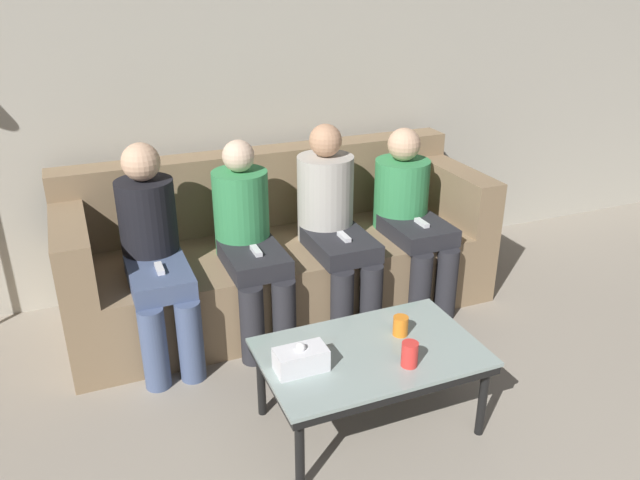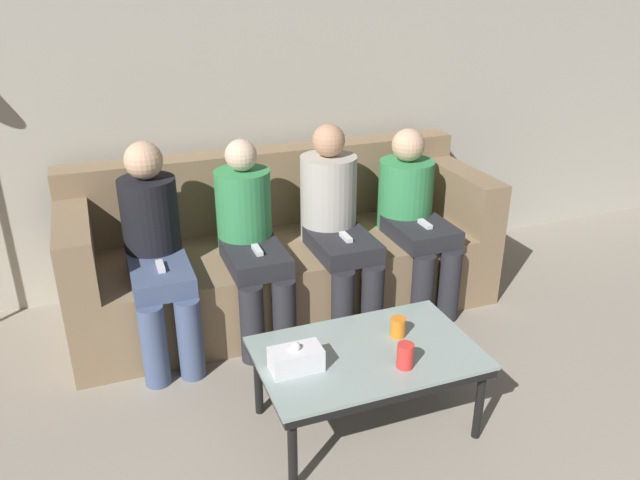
{
  "view_description": "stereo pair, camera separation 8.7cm",
  "coord_description": "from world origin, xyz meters",
  "px_view_note": "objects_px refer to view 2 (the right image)",
  "views": [
    {
      "loc": [
        -1.1,
        0.33,
        1.97
      ],
      "look_at": [
        0.0,
        2.99,
        0.7
      ],
      "focal_mm": 35.0,
      "sensor_mm": 36.0,
      "label": 1
    },
    {
      "loc": [
        -1.02,
        0.3,
        1.97
      ],
      "look_at": [
        0.0,
        2.99,
        0.7
      ],
      "focal_mm": 35.0,
      "sensor_mm": 36.0,
      "label": 2
    }
  ],
  "objects_px": {
    "cup_near_right": "(405,356)",
    "seated_person_left_end": "(156,246)",
    "seated_person_mid_right": "(335,218)",
    "coffee_table": "(367,359)",
    "couch": "(283,253)",
    "tissue_box": "(296,359)",
    "seated_person_right_end": "(413,212)",
    "cup_near_left": "(398,327)",
    "seated_person_mid_left": "(250,235)"
  },
  "relations": [
    {
      "from": "cup_near_right",
      "to": "seated_person_left_end",
      "type": "relative_size",
      "value": 0.1
    },
    {
      "from": "seated_person_mid_right",
      "to": "coffee_table",
      "type": "bearing_deg",
      "value": -104.1
    },
    {
      "from": "couch",
      "to": "tissue_box",
      "type": "relative_size",
      "value": 11.44
    },
    {
      "from": "tissue_box",
      "to": "seated_person_right_end",
      "type": "bearing_deg",
      "value": 43.01
    },
    {
      "from": "couch",
      "to": "cup_near_right",
      "type": "height_order",
      "value": "couch"
    },
    {
      "from": "coffee_table",
      "to": "seated_person_right_end",
      "type": "height_order",
      "value": "seated_person_right_end"
    },
    {
      "from": "seated_person_left_end",
      "to": "cup_near_left",
      "type": "bearing_deg",
      "value": -44.53
    },
    {
      "from": "seated_person_left_end",
      "to": "couch",
      "type": "bearing_deg",
      "value": 17.11
    },
    {
      "from": "seated_person_mid_left",
      "to": "couch",
      "type": "bearing_deg",
      "value": 41.95
    },
    {
      "from": "cup_near_left",
      "to": "tissue_box",
      "type": "height_order",
      "value": "tissue_box"
    },
    {
      "from": "couch",
      "to": "seated_person_mid_right",
      "type": "xyz_separation_m",
      "value": [
        0.26,
        -0.22,
        0.28
      ]
    },
    {
      "from": "cup_near_right",
      "to": "tissue_box",
      "type": "distance_m",
      "value": 0.46
    },
    {
      "from": "cup_near_left",
      "to": "tissue_box",
      "type": "bearing_deg",
      "value": -171.22
    },
    {
      "from": "cup_near_left",
      "to": "cup_near_right",
      "type": "relative_size",
      "value": 0.83
    },
    {
      "from": "tissue_box",
      "to": "couch",
      "type": "bearing_deg",
      "value": 75.02
    },
    {
      "from": "couch",
      "to": "seated_person_left_end",
      "type": "bearing_deg",
      "value": -162.89
    },
    {
      "from": "couch",
      "to": "seated_person_left_end",
      "type": "relative_size",
      "value": 2.2
    },
    {
      "from": "cup_near_left",
      "to": "coffee_table",
      "type": "bearing_deg",
      "value": -160.44
    },
    {
      "from": "cup_near_right",
      "to": "seated_person_mid_right",
      "type": "relative_size",
      "value": 0.1
    },
    {
      "from": "cup_near_right",
      "to": "tissue_box",
      "type": "relative_size",
      "value": 0.51
    },
    {
      "from": "seated_person_mid_left",
      "to": "seated_person_left_end",
      "type": "bearing_deg",
      "value": -179.29
    },
    {
      "from": "coffee_table",
      "to": "cup_near_left",
      "type": "bearing_deg",
      "value": 19.56
    },
    {
      "from": "cup_near_left",
      "to": "cup_near_right",
      "type": "height_order",
      "value": "cup_near_right"
    },
    {
      "from": "coffee_table",
      "to": "cup_near_left",
      "type": "height_order",
      "value": "cup_near_left"
    },
    {
      "from": "coffee_table",
      "to": "seated_person_right_end",
      "type": "distance_m",
      "value": 1.3
    },
    {
      "from": "couch",
      "to": "seated_person_right_end",
      "type": "xyz_separation_m",
      "value": [
        0.77,
        -0.22,
        0.25
      ]
    },
    {
      "from": "cup_near_left",
      "to": "seated_person_left_end",
      "type": "bearing_deg",
      "value": 135.47
    },
    {
      "from": "coffee_table",
      "to": "seated_person_mid_left",
      "type": "height_order",
      "value": "seated_person_mid_left"
    },
    {
      "from": "cup_near_right",
      "to": "seated_person_mid_left",
      "type": "distance_m",
      "value": 1.23
    },
    {
      "from": "cup_near_right",
      "to": "seated_person_mid_right",
      "type": "bearing_deg",
      "value": 82.46
    },
    {
      "from": "seated_person_mid_right",
      "to": "seated_person_right_end",
      "type": "distance_m",
      "value": 0.52
    },
    {
      "from": "cup_near_right",
      "to": "seated_person_mid_right",
      "type": "distance_m",
      "value": 1.2
    },
    {
      "from": "cup_near_left",
      "to": "couch",
      "type": "bearing_deg",
      "value": 98.89
    },
    {
      "from": "seated_person_mid_left",
      "to": "seated_person_right_end",
      "type": "xyz_separation_m",
      "value": [
        1.03,
        0.01,
        -0.01
      ]
    },
    {
      "from": "coffee_table",
      "to": "seated_person_mid_right",
      "type": "distance_m",
      "value": 1.08
    },
    {
      "from": "cup_near_left",
      "to": "seated_person_mid_right",
      "type": "height_order",
      "value": "seated_person_mid_right"
    },
    {
      "from": "couch",
      "to": "coffee_table",
      "type": "relative_size",
      "value": 2.58
    },
    {
      "from": "seated_person_left_end",
      "to": "coffee_table",
      "type": "bearing_deg",
      "value": -52.45
    },
    {
      "from": "tissue_box",
      "to": "seated_person_mid_left",
      "type": "relative_size",
      "value": 0.2
    },
    {
      "from": "couch",
      "to": "seated_person_mid_right",
      "type": "distance_m",
      "value": 0.44
    },
    {
      "from": "coffee_table",
      "to": "seated_person_right_end",
      "type": "relative_size",
      "value": 0.91
    },
    {
      "from": "cup_near_left",
      "to": "seated_person_mid_left",
      "type": "xyz_separation_m",
      "value": [
        -0.44,
        0.95,
        0.14
      ]
    },
    {
      "from": "cup_near_left",
      "to": "seated_person_mid_right",
      "type": "xyz_separation_m",
      "value": [
        0.07,
        0.95,
        0.17
      ]
    },
    {
      "from": "seated_person_right_end",
      "to": "cup_near_left",
      "type": "bearing_deg",
      "value": -121.63
    },
    {
      "from": "seated_person_left_end",
      "to": "seated_person_mid_left",
      "type": "xyz_separation_m",
      "value": [
        0.51,
        0.01,
        -0.02
      ]
    },
    {
      "from": "couch",
      "to": "seated_person_mid_left",
      "type": "bearing_deg",
      "value": -138.05
    },
    {
      "from": "cup_near_right",
      "to": "coffee_table",
      "type": "bearing_deg",
      "value": 121.5
    },
    {
      "from": "seated_person_left_end",
      "to": "seated_person_mid_right",
      "type": "bearing_deg",
      "value": 0.81
    },
    {
      "from": "couch",
      "to": "seated_person_left_end",
      "type": "distance_m",
      "value": 0.85
    },
    {
      "from": "seated_person_left_end",
      "to": "seated_person_mid_left",
      "type": "bearing_deg",
      "value": 0.71
    }
  ]
}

